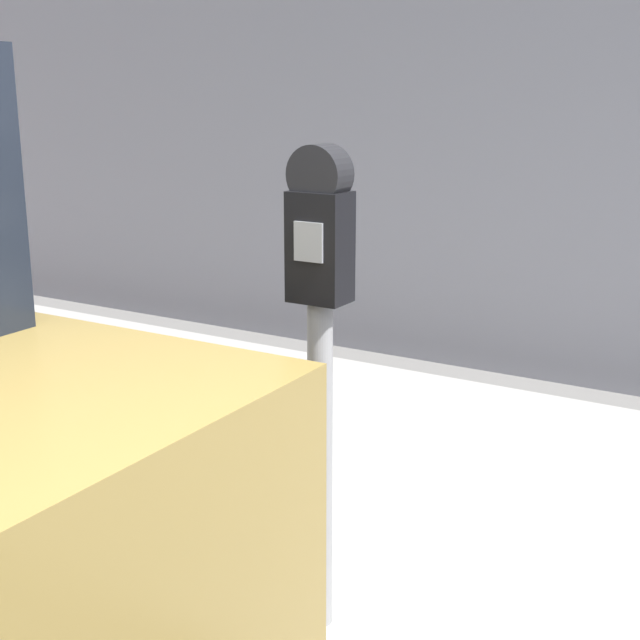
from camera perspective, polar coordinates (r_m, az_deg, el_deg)
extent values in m
cube|color=#9E9B96|center=(3.83, 15.32, -12.74)|extent=(24.00, 2.80, 0.11)
cylinder|color=gray|center=(2.78, 0.00, -9.51)|extent=(0.08, 0.08, 1.06)
cube|color=black|center=(2.58, 0.00, 4.69)|extent=(0.17, 0.12, 0.32)
cube|color=gray|center=(2.52, -0.75, 5.01)|extent=(0.09, 0.01, 0.11)
cylinder|color=black|center=(2.55, 0.00, 9.30)|extent=(0.17, 0.10, 0.17)
cylinder|color=black|center=(2.96, -17.39, -14.93)|extent=(0.71, 0.23, 0.71)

